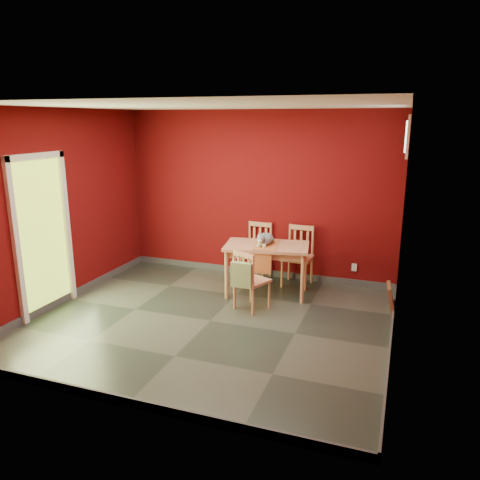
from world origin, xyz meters
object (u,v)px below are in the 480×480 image
(cat, at_px, (265,237))
(chair_far_right, at_px, (298,255))
(chair_far_left, at_px, (257,250))
(dining_table, at_px, (267,251))
(picture_frame, at_px, (391,298))
(chair_near, at_px, (250,280))
(tote_bag, at_px, (242,275))

(cat, bearing_deg, chair_far_right, 23.83)
(chair_far_right, bearing_deg, chair_far_left, 174.22)
(dining_table, xyz_separation_m, picture_frame, (1.79, -0.10, -0.47))
(chair_near, bearing_deg, tote_bag, -104.75)
(chair_far_right, height_order, chair_near, chair_far_right)
(tote_bag, xyz_separation_m, picture_frame, (1.88, 0.75, -0.36))
(chair_far_left, relative_size, tote_bag, 2.28)
(chair_far_right, relative_size, chair_near, 1.11)
(chair_near, bearing_deg, chair_far_left, 103.47)
(chair_far_left, bearing_deg, tote_bag, -80.21)
(tote_bag, bearing_deg, picture_frame, 21.77)
(cat, bearing_deg, tote_bag, -125.71)
(chair_near, relative_size, picture_frame, 2.14)
(tote_bag, bearing_deg, cat, 85.91)
(chair_far_right, relative_size, cat, 2.02)
(chair_far_left, height_order, cat, cat)
(chair_near, distance_m, picture_frame, 1.92)
(chair_far_right, bearing_deg, picture_frame, -24.94)
(tote_bag, height_order, picture_frame, tote_bag)
(chair_far_left, relative_size, chair_far_right, 0.98)
(chair_far_right, distance_m, cat, 0.78)
(chair_far_left, xyz_separation_m, chair_near, (0.31, -1.29, -0.04))
(chair_near, height_order, cat, cat)
(chair_far_right, bearing_deg, dining_table, -121.95)
(chair_near, bearing_deg, picture_frame, 16.82)
(dining_table, bearing_deg, chair_far_right, 58.05)
(chair_far_right, bearing_deg, tote_bag, -107.36)
(chair_near, height_order, picture_frame, chair_near)
(chair_far_left, bearing_deg, picture_frame, -19.08)
(cat, distance_m, picture_frame, 1.94)
(tote_bag, distance_m, picture_frame, 2.05)
(cat, bearing_deg, picture_frame, -35.20)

